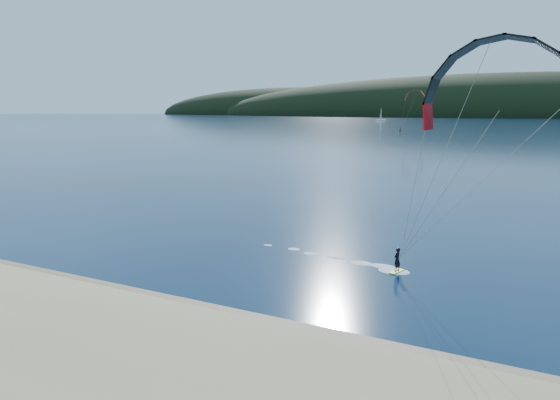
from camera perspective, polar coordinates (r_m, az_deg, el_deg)
name	(u,v)px	position (r m, az deg, el deg)	size (l,w,h in m)	color
ground	(114,346)	(24.09, -17.83, -15.01)	(1800.00, 1800.00, 0.00)	#071C33
wet_sand	(180,309)	(27.11, -10.93, -11.70)	(220.00, 2.50, 0.10)	#937355
headland	(542,116)	(760.54, 26.86, 8.22)	(1200.00, 310.00, 140.00)	black
kitesurfer_near	(487,122)	(25.22, 21.85, 8.01)	(19.84, 8.80, 12.58)	#A3D719
kitesurfer_far	(415,101)	(215.65, 14.61, 10.53)	(11.34, 5.92, 15.84)	#A3D719
sailboat	(381,120)	(437.30, 11.01, 8.65)	(7.92, 5.05, 11.04)	white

